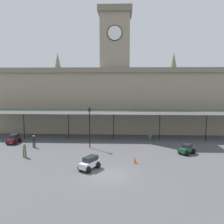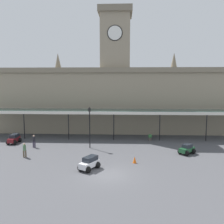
# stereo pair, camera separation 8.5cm
# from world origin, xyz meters

# --- Properties ---
(ground_plane) EXTENTS (140.00, 140.00, 0.00)m
(ground_plane) POSITION_xyz_m (0.00, 0.00, 0.00)
(ground_plane) COLOR #4A4A4E
(station_building) EXTENTS (43.86, 6.33, 20.55)m
(station_building) POSITION_xyz_m (0.00, 20.11, 6.24)
(station_building) COLOR gray
(station_building) RESTS_ON ground
(entrance_canopy) EXTENTS (40.53, 3.26, 4.33)m
(entrance_canopy) POSITION_xyz_m (-0.00, 14.72, 4.18)
(entrance_canopy) COLOR #38564C
(entrance_canopy) RESTS_ON ground
(car_white_estate) EXTENTS (2.20, 2.43, 1.27)m
(car_white_estate) POSITION_xyz_m (-1.92, 1.26, 0.56)
(car_white_estate) COLOR silver
(car_white_estate) RESTS_ON ground
(car_maroon_estate) EXTENTS (1.57, 2.27, 1.27)m
(car_maroon_estate) POSITION_xyz_m (-13.92, 10.90, 0.56)
(car_maroon_estate) COLOR maroon
(car_maroon_estate) RESTS_ON ground
(car_green_sedan) EXTENTS (2.24, 2.19, 1.19)m
(car_green_sedan) POSITION_xyz_m (9.01, 6.87, 0.50)
(car_green_sedan) COLOR #1E512D
(car_green_sedan) RESTS_ON ground
(pedestrian_crossing_forecourt) EXTENTS (0.39, 0.34, 1.67)m
(pedestrian_crossing_forecourt) POSITION_xyz_m (-10.29, 8.84, 0.91)
(pedestrian_crossing_forecourt) COLOR #3F384C
(pedestrian_crossing_forecourt) RESTS_ON ground
(pedestrian_near_entrance) EXTENTS (0.36, 0.34, 1.67)m
(pedestrian_near_entrance) POSITION_xyz_m (-9.84, 4.72, 0.91)
(pedestrian_near_entrance) COLOR brown
(pedestrian_near_entrance) RESTS_ON ground
(victorian_lamppost) EXTENTS (0.30, 0.30, 5.37)m
(victorian_lamppost) POSITION_xyz_m (-2.93, 8.94, 3.31)
(victorian_lamppost) COLOR black
(victorian_lamppost) RESTS_ON ground
(traffic_cone) EXTENTS (0.40, 0.40, 0.71)m
(traffic_cone) POSITION_xyz_m (2.61, 3.31, 0.35)
(traffic_cone) COLOR orange
(traffic_cone) RESTS_ON ground
(planter_near_kerb) EXTENTS (0.60, 0.60, 0.96)m
(planter_near_kerb) POSITION_xyz_m (5.36, 13.38, 0.49)
(planter_near_kerb) COLOR #47423D
(planter_near_kerb) RESTS_ON ground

